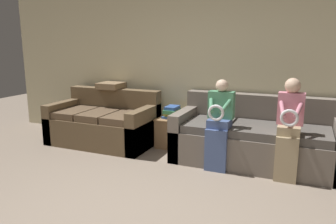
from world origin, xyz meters
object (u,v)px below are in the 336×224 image
object	(u,v)px
throw_pillow	(111,85)
couch_side	(104,124)
child_left_seated	(219,121)
child_right_seated	(289,124)
couch_main	(256,140)
side_shelf	(172,131)
book_stack	(172,112)

from	to	relation	value
throw_pillow	couch_side	bearing A→B (deg)	-80.67
child_left_seated	child_right_seated	bearing A→B (deg)	0.45
child_left_seated	couch_main	bearing A→B (deg)	44.59
couch_main	side_shelf	xyz separation A→B (m)	(-1.35, 0.22, -0.08)
couch_side	book_stack	distance (m)	1.16
child_right_seated	book_stack	world-z (taller)	child_right_seated
side_shelf	book_stack	size ratio (longest dim) A/B	1.71
throw_pillow	child_right_seated	bearing A→B (deg)	-13.17
side_shelf	throw_pillow	size ratio (longest dim) A/B	1.35
couch_side	book_stack	xyz separation A→B (m)	(1.10, 0.29, 0.24)
couch_main	child_left_seated	distance (m)	0.68
couch_main	child_right_seated	bearing A→B (deg)	-44.13
child_right_seated	couch_side	bearing A→B (deg)	173.08
child_right_seated	throw_pillow	size ratio (longest dim) A/B	3.14
couch_main	child_left_seated	size ratio (longest dim) A/B	1.89
child_right_seated	book_stack	xyz separation A→B (m)	(-1.79, 0.64, -0.13)
couch_side	side_shelf	xyz separation A→B (m)	(1.11, 0.29, -0.08)
child_right_seated	throw_pillow	distance (m)	3.03
couch_main	book_stack	xyz separation A→B (m)	(-1.36, 0.22, 0.23)
throw_pillow	book_stack	bearing A→B (deg)	-2.46
couch_side	book_stack	size ratio (longest dim) A/B	5.46
child_right_seated	child_left_seated	bearing A→B (deg)	-179.55
side_shelf	throw_pillow	bearing A→B (deg)	177.57
couch_side	side_shelf	distance (m)	1.15
side_shelf	couch_main	bearing A→B (deg)	-9.35
couch_main	child_right_seated	world-z (taller)	child_right_seated
side_shelf	throw_pillow	world-z (taller)	throw_pillow
child_right_seated	side_shelf	distance (m)	1.94
side_shelf	child_left_seated	bearing A→B (deg)	-35.06
couch_side	book_stack	world-z (taller)	couch_side
child_right_seated	side_shelf	bearing A→B (deg)	160.25
couch_side	child_left_seated	world-z (taller)	child_left_seated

